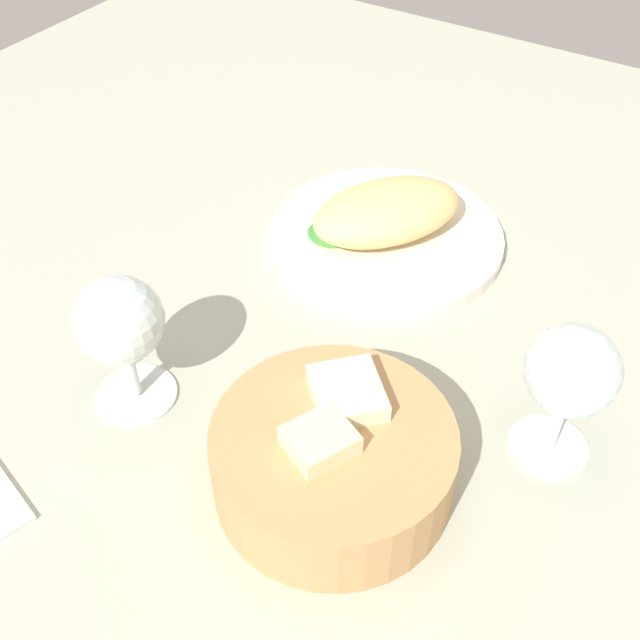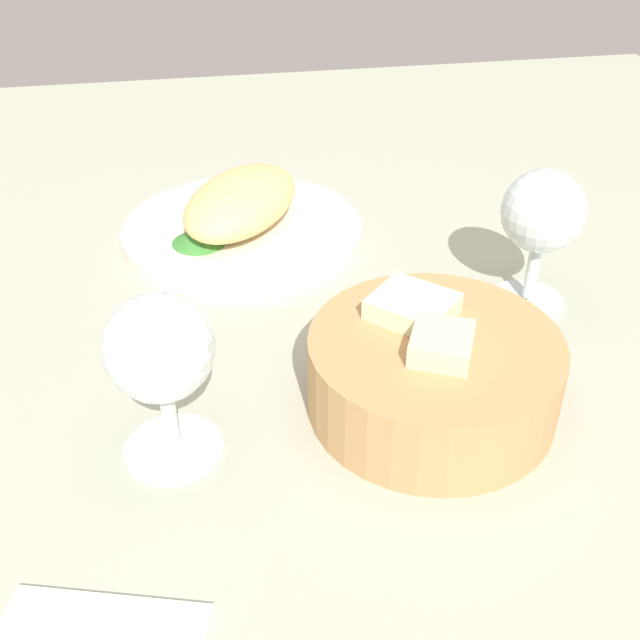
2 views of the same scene
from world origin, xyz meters
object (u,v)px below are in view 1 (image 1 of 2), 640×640
plate (385,237)px  wine_glass_far (570,377)px  bread_basket (334,456)px  wine_glass_near (120,327)px

plate → wine_glass_far: wine_glass_far is taller
bread_basket → wine_glass_near: wine_glass_near is taller
plate → bread_basket: 29.75cm
bread_basket → plate: bearing=-158.7°
plate → wine_glass_far: 29.11cm
plate → wine_glass_near: bearing=-14.3°
bread_basket → wine_glass_far: 17.69cm
plate → wine_glass_near: 30.83cm
wine_glass_near → wine_glass_far: (-13.02, 30.58, 0.11)cm
plate → bread_basket: bearing=21.3°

